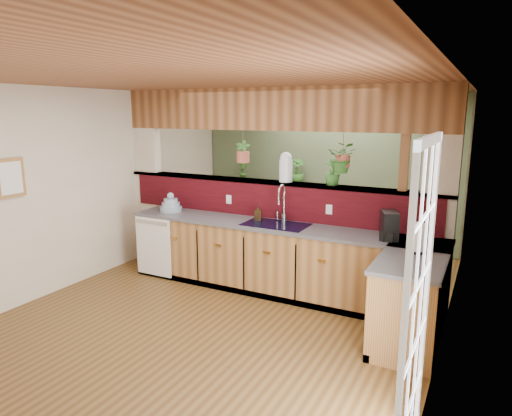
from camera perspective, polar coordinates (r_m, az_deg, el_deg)
The scene contains 27 objects.
ground at distance 5.36m, azimuth -4.64°, elevation -13.42°, with size 4.60×7.00×0.01m, color brown.
ceiling at distance 4.85m, azimuth -5.17°, elevation 15.55°, with size 4.60×7.00×0.01m, color brown.
wall_back at distance 8.08m, azimuth 8.50°, elevation 4.77°, with size 4.60×0.02×2.60m, color beige.
wall_left at distance 6.45m, azimuth -22.46°, elevation 2.20°, with size 0.02×7.00×2.60m, color beige.
wall_right at distance 4.22m, azimuth 22.63°, elevation -2.58°, with size 0.02×7.00×2.60m, color beige.
pass_through_partition at distance 6.11m, azimuth 2.12°, elevation 1.56°, with size 4.60×0.21×2.60m.
pass_through_ledge at distance 6.09m, azimuth 1.89°, elevation 3.25°, with size 4.60×0.21×0.04m, color brown.
header_beam at distance 6.02m, azimuth 1.95°, elevation 12.26°, with size 4.60×0.15×0.55m, color brown.
sage_backwall at distance 8.06m, azimuth 8.45°, elevation 4.75°, with size 4.55×0.02×2.55m, color #526645.
countertop at distance 5.57m, azimuth 7.51°, elevation -7.47°, with size 4.14×1.52×0.90m.
dishwasher at distance 6.52m, azimuth -12.71°, elevation -4.70°, with size 0.58×0.03×0.82m.
navy_sink at distance 5.77m, azimuth 2.48°, elevation -2.83°, with size 0.82×0.50×0.18m.
french_door at distance 3.07m, azimuth 19.42°, elevation -12.62°, with size 0.06×1.02×2.16m, color white.
framed_print at distance 5.92m, azimuth -28.36°, elevation 3.32°, with size 0.04×0.35×0.45m.
faucet at distance 5.82m, azimuth 3.31°, elevation 0.78°, with size 0.21×0.22×0.50m.
dish_stack at distance 6.59m, azimuth -10.59°, elevation 0.31°, with size 0.31×0.31×0.27m.
soap_dispenser at distance 5.95m, azimuth 0.27°, elevation -0.58°, with size 0.09×0.09×0.20m, color #372614.
coffee_maker at distance 5.26m, azimuth 16.29°, elevation -2.25°, with size 0.17×0.28×0.31m.
paper_towel at distance 4.85m, azimuth 19.55°, elevation -3.59°, with size 0.15×0.15×0.33m.
glass_jar at distance 5.98m, azimuth 3.75°, elevation 5.14°, with size 0.17×0.17×0.39m.
ledge_plant_right at distance 5.76m, azimuth 9.54°, elevation 4.52°, with size 0.19×0.19×0.35m, color #2A5C20.
hanging_plant_a at distance 6.24m, azimuth -1.64°, elevation 7.81°, with size 0.23×0.18×0.49m.
hanging_plant_b at distance 5.69m, azimuth 10.85°, elevation 7.84°, with size 0.36×0.32×0.49m.
shelving_console at distance 8.31m, azimuth 2.01°, elevation -0.51°, with size 1.68×0.45×1.12m, color black.
shelf_plant_a at distance 8.46m, azimuth -1.70°, elevation 4.99°, with size 0.22×0.15×0.42m, color #2A5C20.
shelf_plant_b at distance 7.99m, azimuth 5.16°, elevation 4.59°, with size 0.24×0.24×0.43m, color #2A5C20.
floor_plant at distance 6.58m, azimuth 12.53°, elevation -5.40°, with size 0.65×0.56×0.72m, color #2A5C20.
Camera 1 is at (2.59, -4.09, 2.29)m, focal length 32.00 mm.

